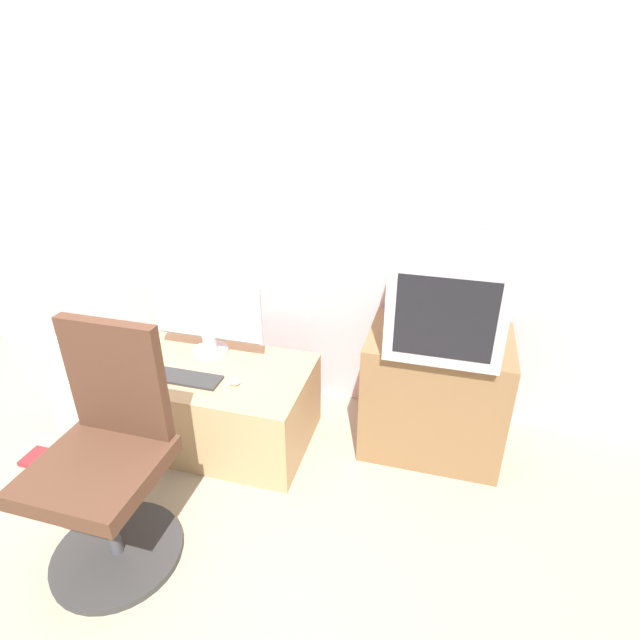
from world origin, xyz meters
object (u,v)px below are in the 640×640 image
main_monitor (207,316)px  mouse (234,382)px  cardboard_box_lower (86,397)px  keyboard (185,378)px  crt_tv (448,295)px  book (44,459)px  office_chair (108,466)px

main_monitor → mouse: 0.41m
mouse → cardboard_box_lower: bearing=178.7°
keyboard → crt_tv: bearing=16.2°
main_monitor → cardboard_box_lower: size_ratio=1.83×
book → crt_tv: bearing=19.1°
keyboard → mouse: size_ratio=6.40×
mouse → office_chair: bearing=-110.3°
mouse → office_chair: office_chair is taller
main_monitor → keyboard: (-0.00, -0.28, -0.21)m
office_chair → crt_tv: bearing=39.5°
main_monitor → book: 1.10m
cardboard_box_lower → crt_tv: bearing=9.4°
cardboard_box_lower → book: bearing=-93.6°
office_chair → cardboard_box_lower: office_chair is taller
crt_tv → office_chair: 1.60m
crt_tv → book: crt_tv is taller
main_monitor → crt_tv: 1.22m
crt_tv → book: 2.18m
office_chair → book: 0.88m
cardboard_box_lower → book: (-0.02, -0.34, -0.15)m
office_chair → book: office_chair is taller
main_monitor → office_chair: office_chair is taller
mouse → book: (-0.95, -0.32, -0.43)m
keyboard → cardboard_box_lower: keyboard is taller
main_monitor → mouse: size_ratio=10.61×
cardboard_box_lower → office_chair: bearing=-43.9°
mouse → crt_tv: crt_tv is taller
mouse → cardboard_box_lower: size_ratio=0.17×
keyboard → book: size_ratio=1.81×
keyboard → book: keyboard is taller
book → cardboard_box_lower: bearing=86.4°
keyboard → mouse: (0.26, 0.02, 0.01)m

